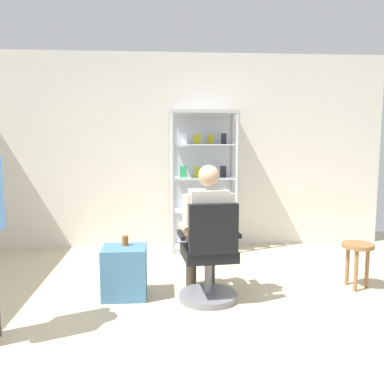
# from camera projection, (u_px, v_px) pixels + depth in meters

# --- Properties ---
(ground_plane) EXTENTS (7.20, 7.20, 0.00)m
(ground_plane) POSITION_uv_depth(u_px,v_px,m) (186.00, 350.00, 2.96)
(ground_plane) COLOR #C6B793
(back_wall) EXTENTS (6.00, 0.10, 2.70)m
(back_wall) POSITION_uv_depth(u_px,v_px,m) (174.00, 151.00, 5.75)
(back_wall) COLOR silver
(back_wall) RESTS_ON ground
(display_cabinet_main) EXTENTS (0.90, 0.45, 1.90)m
(display_cabinet_main) POSITION_uv_depth(u_px,v_px,m) (203.00, 180.00, 5.60)
(display_cabinet_main) COLOR #B7B7BC
(display_cabinet_main) RESTS_ON ground
(office_chair) EXTENTS (0.59, 0.56, 0.96)m
(office_chair) POSITION_uv_depth(u_px,v_px,m) (210.00, 261.00, 3.80)
(office_chair) COLOR slate
(office_chair) RESTS_ON ground
(seated_shopkeeper) EXTENTS (0.51, 0.59, 1.29)m
(seated_shopkeeper) POSITION_uv_depth(u_px,v_px,m) (206.00, 224.00, 3.92)
(seated_shopkeeper) COLOR #3F382D
(seated_shopkeeper) RESTS_ON ground
(storage_crate) EXTENTS (0.42, 0.37, 0.49)m
(storage_crate) POSITION_uv_depth(u_px,v_px,m) (125.00, 272.00, 3.94)
(storage_crate) COLOR teal
(storage_crate) RESTS_ON ground
(tea_glass) EXTENTS (0.06, 0.06, 0.10)m
(tea_glass) POSITION_uv_depth(u_px,v_px,m) (125.00, 241.00, 3.96)
(tea_glass) COLOR brown
(tea_glass) RESTS_ON storage_crate
(wooden_stool) EXTENTS (0.32, 0.32, 0.47)m
(wooden_stool) POSITION_uv_depth(u_px,v_px,m) (358.00, 253.00, 4.16)
(wooden_stool) COLOR olive
(wooden_stool) RESTS_ON ground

